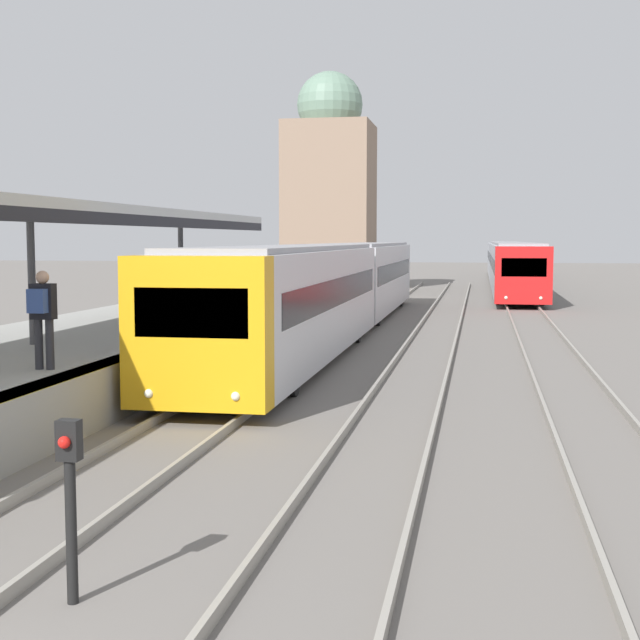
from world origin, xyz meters
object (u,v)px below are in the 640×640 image
Objects in this scene: person_on_platform at (42,311)px; train_far at (509,261)px; train_near at (336,284)px; signal_post_near at (70,489)px.

train_far reaches higher than person_on_platform.
train_far is (6.76, 33.79, -0.02)m from train_near.
train_near is at bearing 81.59° from person_on_platform.
person_on_platform is 50.74m from train_far.
person_on_platform is at bearing -100.39° from train_far.
train_near is 18.69× the size of signal_post_near.
signal_post_near is at bearing -60.95° from person_on_platform.
train_near is at bearing 93.29° from signal_post_near.
train_near is (2.38, 16.12, -0.32)m from person_on_platform.
train_near is 0.69× the size of train_far.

